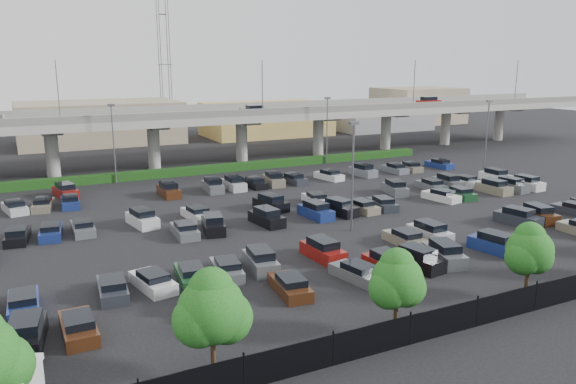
% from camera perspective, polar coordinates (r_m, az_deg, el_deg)
% --- Properties ---
extents(ground, '(280.00, 280.00, 0.00)m').
position_cam_1_polar(ground, '(59.96, 2.29, -1.94)').
color(ground, black).
extents(overpass, '(150.00, 13.00, 15.80)m').
position_cam_1_polar(overpass, '(87.67, -7.95, 7.35)').
color(overpass, '#989990').
rests_on(overpass, ground).
extents(hedge, '(66.00, 1.60, 1.10)m').
position_cam_1_polar(hedge, '(82.10, -6.12, 2.49)').
color(hedge, '#173A10').
rests_on(hedge, ground).
extents(fence, '(70.00, 0.10, 2.00)m').
position_cam_1_polar(fence, '(38.83, 22.83, -10.13)').
color(fence, black).
rests_on(fence, ground).
extents(tree_row, '(65.07, 3.66, 5.94)m').
position_cam_1_polar(tree_row, '(39.37, 22.28, -5.69)').
color(tree_row, '#332316').
rests_on(tree_row, ground).
extents(parked_cars, '(62.82, 41.69, 1.67)m').
position_cam_1_polar(parked_cars, '(56.73, 3.61, -2.16)').
color(parked_cars, slate).
rests_on(parked_cars, ground).
extents(light_poles, '(66.90, 48.38, 10.30)m').
position_cam_1_polar(light_poles, '(58.60, -2.14, 3.95)').
color(light_poles, '#535359').
rests_on(light_poles, ground).
extents(distant_buildings, '(138.00, 24.00, 9.00)m').
position_cam_1_polar(distant_buildings, '(120.12, -6.79, 7.36)').
color(distant_buildings, gray).
rests_on(distant_buildings, ground).
extents(comm_tower, '(2.40, 2.40, 30.00)m').
position_cam_1_polar(comm_tower, '(128.75, -12.42, 12.82)').
color(comm_tower, '#535359').
rests_on(comm_tower, ground).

